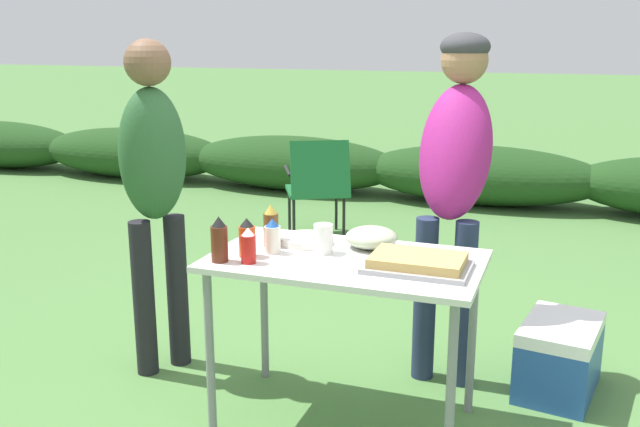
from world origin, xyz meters
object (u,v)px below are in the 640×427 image
standing_person_in_dark_puffer (154,176)px  food_tray (418,263)px  hot_sauce_bottle (247,238)px  standing_person_in_olive_jacket (455,163)px  bbq_sauce_bottle (219,240)px  ketchup_bottle (248,246)px  plate_stack (306,240)px  cooler_box (559,357)px  folding_table (345,276)px  camp_chair_green_behind_table (318,184)px  mixing_bowl (371,237)px  paper_cup_stack (323,239)px  mayo_bottle (272,237)px  beer_bottle (271,226)px

standing_person_in_dark_puffer → food_tray: bearing=-67.9°
hot_sauce_bottle → standing_person_in_olive_jacket: size_ratio=0.10×
bbq_sauce_bottle → ketchup_bottle: bearing=10.9°
plate_stack → cooler_box: size_ratio=0.43×
folding_table → camp_chair_green_behind_table: camp_chair_green_behind_table is taller
folding_table → cooler_box: (0.85, 0.60, -0.49)m
mixing_bowl → camp_chair_green_behind_table: camp_chair_green_behind_table is taller
paper_cup_stack → bbq_sauce_bottle: size_ratio=0.66×
mixing_bowl → ketchup_bottle: bearing=-137.5°
plate_stack → hot_sauce_bottle: hot_sauce_bottle is taller
plate_stack → standing_person_in_olive_jacket: 0.80m
mixing_bowl → camp_chair_green_behind_table: 2.68m
mayo_bottle → standing_person_in_olive_jacket: (0.63, 0.68, 0.23)m
hot_sauce_bottle → standing_person_in_dark_puffer: size_ratio=0.10×
plate_stack → camp_chair_green_behind_table: bearing=108.9°
beer_bottle → paper_cup_stack: bearing=-4.8°
folding_table → cooler_box: size_ratio=2.09×
ketchup_bottle → standing_person_in_dark_puffer: standing_person_in_dark_puffer is taller
mayo_bottle → ketchup_bottle: bearing=-102.9°
paper_cup_stack → standing_person_in_olive_jacket: (0.43, 0.61, 0.24)m
plate_stack → mayo_bottle: bearing=-115.1°
mixing_bowl → standing_person_in_olive_jacket: size_ratio=0.14×
folding_table → hot_sauce_bottle: hot_sauce_bottle is taller
plate_stack → camp_chair_green_behind_table: (-0.84, 2.45, -0.29)m
plate_stack → standing_person_in_olive_jacket: size_ratio=0.14×
mixing_bowl → camp_chair_green_behind_table: size_ratio=0.27×
mixing_bowl → food_tray: bearing=-41.6°
food_tray → mayo_bottle: mayo_bottle is taller
food_tray → mixing_bowl: (-0.25, 0.22, 0.02)m
mixing_bowl → mayo_bottle: bearing=-150.0°
food_tray → paper_cup_stack: (-0.41, 0.08, 0.03)m
plate_stack → ketchup_bottle: size_ratio=1.56×
plate_stack → bbq_sauce_bottle: bearing=-123.5°
standing_person_in_olive_jacket → cooler_box: 1.02m
mixing_bowl → ketchup_bottle: (-0.40, -0.37, 0.02)m
bbq_sauce_bottle → hot_sauce_bottle: bearing=53.6°
standing_person_in_dark_puffer → mayo_bottle: bearing=-75.6°
mixing_bowl → standing_person_in_dark_puffer: 1.08m
food_tray → plate_stack: size_ratio=1.77×
folding_table → hot_sauce_bottle: (-0.39, -0.11, 0.15)m
bbq_sauce_bottle → standing_person_in_olive_jacket: (0.78, 0.86, 0.21)m
paper_cup_stack → standing_person_in_olive_jacket: size_ratio=0.07×
standing_person_in_olive_jacket → hot_sauce_bottle: bearing=-131.5°
food_tray → beer_bottle: (-0.66, 0.10, 0.06)m
mixing_bowl → standing_person_in_olive_jacket: standing_person_in_olive_jacket is taller
hot_sauce_bottle → mayo_bottle: 0.11m
standing_person_in_dark_puffer → hot_sauce_bottle: bearing=-83.8°
folding_table → standing_person_in_dark_puffer: (-1.01, 0.19, 0.32)m
plate_stack → cooler_box: 1.31m
mayo_bottle → camp_chair_green_behind_table: 2.75m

